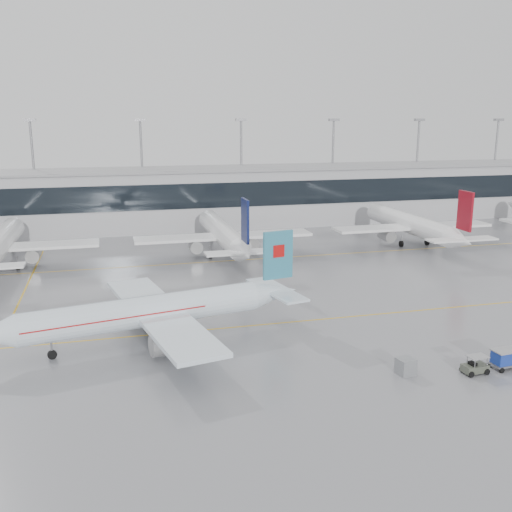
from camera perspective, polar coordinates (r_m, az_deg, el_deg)
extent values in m
plane|color=gray|center=(65.07, 2.66, -6.69)|extent=(320.00, 320.00, 0.00)
cube|color=gold|center=(65.06, 2.66, -6.69)|extent=(120.00, 0.25, 0.01)
cube|color=gold|center=(92.91, -2.77, -0.48)|extent=(120.00, 0.25, 0.01)
cube|color=gold|center=(77.59, -22.65, -4.38)|extent=(0.25, 60.00, 0.01)
cube|color=#A9A9AD|center=(122.77, -5.86, 5.76)|extent=(180.00, 15.00, 12.00)
cube|color=black|center=(115.18, -5.30, 6.01)|extent=(180.00, 0.20, 5.00)
cube|color=gray|center=(122.10, -5.93, 8.64)|extent=(182.00, 16.00, 0.40)
cylinder|color=gray|center=(127.70, -21.27, 7.47)|extent=(0.50, 0.50, 22.00)
cube|color=gray|center=(127.18, -21.71, 12.53)|extent=(2.40, 1.00, 0.60)
cylinder|color=gray|center=(127.03, -11.29, 8.10)|extent=(0.50, 0.50, 22.00)
cube|color=gray|center=(126.51, -11.53, 13.19)|extent=(2.40, 1.00, 0.60)
cylinder|color=gray|center=(130.13, -1.48, 8.47)|extent=(0.50, 0.50, 22.00)
cube|color=gray|center=(129.62, -1.51, 13.46)|extent=(2.40, 1.00, 0.60)
cylinder|color=gray|center=(136.74, 7.64, 8.61)|extent=(0.50, 0.50, 22.00)
cube|color=gray|center=(136.26, 7.80, 13.34)|extent=(2.40, 1.00, 0.60)
cylinder|color=gray|center=(146.39, 15.75, 8.54)|extent=(0.50, 0.50, 22.00)
cube|color=gray|center=(145.94, 16.04, 12.96)|extent=(2.40, 1.00, 0.60)
cylinder|color=gray|center=(158.53, 22.73, 8.35)|extent=(0.50, 0.50, 22.00)
cube|color=gray|center=(158.11, 23.11, 12.42)|extent=(2.40, 1.00, 0.60)
cylinder|color=white|center=(59.35, -11.08, -5.49)|extent=(24.53, 8.11, 3.20)
cone|color=white|center=(64.59, 1.86, -3.67)|extent=(6.14, 4.28, 3.20)
cube|color=white|center=(59.86, -9.67, -5.67)|extent=(10.29, 26.88, 0.45)
cube|color=white|center=(64.59, 2.02, -3.39)|extent=(4.82, 10.52, 0.25)
cube|color=teal|center=(63.63, 2.21, 0.11)|extent=(3.60, 1.08, 5.46)
cylinder|color=gray|center=(55.94, -8.67, -8.67)|extent=(3.95, 2.79, 2.10)
cylinder|color=gray|center=(64.60, -11.29, -5.70)|extent=(3.95, 2.79, 2.10)
cylinder|color=gray|center=(58.64, -19.76, -8.67)|extent=(0.20, 0.20, 1.34)
cylinder|color=black|center=(58.89, -19.71, -9.27)|extent=(0.94, 0.48, 0.90)
cylinder|color=gray|center=(58.41, -7.91, -7.95)|extent=(0.24, 0.24, 1.34)
cylinder|color=black|center=(58.65, -7.89, -8.56)|extent=(1.17, 0.67, 1.10)
cylinder|color=gray|center=(63.06, -9.42, -6.36)|extent=(0.24, 0.24, 1.34)
cylinder|color=black|center=(63.29, -9.40, -6.93)|extent=(1.17, 0.67, 1.10)
cube|color=#B70F0F|center=(63.52, 2.21, 0.52)|extent=(1.46, 0.73, 1.40)
cube|color=#B70F0F|center=(58.65, -13.93, -5.67)|extent=(18.28, 6.84, 0.12)
cylinder|color=white|center=(96.65, -24.21, 1.19)|extent=(3.59, 27.36, 3.59)
cone|color=white|center=(111.86, -22.94, 2.85)|extent=(3.59, 4.00, 3.59)
cylinder|color=gray|center=(95.34, -21.36, 0.13)|extent=(2.10, 3.60, 2.10)
cylinder|color=gray|center=(107.47, -23.18, 1.03)|extent=(0.20, 0.20, 1.56)
cylinder|color=black|center=(107.63, -23.14, 0.62)|extent=(0.30, 0.90, 0.90)
cylinder|color=gray|center=(94.33, -22.76, -0.49)|extent=(0.24, 0.24, 1.56)
cylinder|color=black|center=(94.51, -22.72, -0.95)|extent=(0.45, 1.10, 1.10)
cylinder|color=white|center=(96.87, -3.40, 2.40)|extent=(3.59, 27.36, 3.59)
cone|color=white|center=(112.05, -4.95, 3.89)|extent=(3.59, 4.00, 3.59)
cone|color=white|center=(81.12, -1.15, 0.22)|extent=(3.59, 5.60, 3.59)
cube|color=white|center=(95.50, -3.22, 1.99)|extent=(29.64, 5.00, 0.45)
cube|color=white|center=(80.86, -1.12, 0.40)|extent=(11.40, 2.80, 0.25)
cube|color=#0D1545|center=(79.75, -1.10, 3.55)|extent=(0.35, 3.60, 6.12)
cylinder|color=gray|center=(95.51, -6.09, 1.02)|extent=(2.10, 3.60, 2.10)
cylinder|color=gray|center=(97.31, -0.49, 1.33)|extent=(2.10, 3.60, 2.10)
cylinder|color=gray|center=(107.67, -4.48, 2.11)|extent=(0.20, 0.20, 1.56)
cylinder|color=black|center=(107.83, -4.47, 1.71)|extent=(0.30, 0.90, 0.90)
cylinder|color=gray|center=(94.52, -4.63, 0.56)|extent=(0.24, 0.24, 1.56)
cylinder|color=black|center=(94.70, -4.62, 0.10)|extent=(0.45, 1.10, 1.10)
cylinder|color=gray|center=(95.51, -1.56, 0.74)|extent=(0.24, 0.24, 1.56)
cylinder|color=black|center=(95.69, -1.55, 0.28)|extent=(0.45, 1.10, 1.10)
cylinder|color=white|center=(108.98, 15.00, 3.21)|extent=(3.59, 27.36, 3.59)
cone|color=white|center=(122.67, 11.43, 4.51)|extent=(3.59, 4.00, 3.59)
cone|color=white|center=(95.25, 19.81, 1.42)|extent=(3.59, 5.60, 3.59)
cube|color=white|center=(107.77, 15.37, 2.85)|extent=(29.64, 5.00, 0.45)
cube|color=white|center=(95.03, 19.89, 1.57)|extent=(11.40, 2.80, 0.25)
cube|color=maroon|center=(94.09, 20.18, 4.26)|extent=(0.35, 3.60, 6.12)
cylinder|color=gray|center=(106.20, 12.93, 2.02)|extent=(2.10, 3.60, 2.10)
cylinder|color=gray|center=(110.90, 17.35, 2.22)|extent=(2.10, 3.60, 2.10)
cylinder|color=gray|center=(118.69, 12.42, 2.91)|extent=(0.20, 0.20, 1.56)
cylinder|color=black|center=(118.83, 12.40, 2.54)|extent=(0.30, 0.90, 0.90)
cylinder|color=gray|center=(106.04, 14.34, 1.61)|extent=(0.24, 0.24, 1.56)
cylinder|color=black|center=(106.20, 14.32, 1.20)|extent=(0.45, 1.10, 1.10)
cylinder|color=gray|center=(108.62, 16.75, 1.73)|extent=(0.24, 0.24, 1.56)
cylinder|color=black|center=(108.77, 16.73, 1.33)|extent=(0.45, 1.10, 1.10)
cube|color=#44493D|center=(56.23, 21.03, -10.41)|extent=(2.36, 1.40, 0.66)
cube|color=gray|center=(55.92, 21.28, -9.33)|extent=(1.89, 1.36, 0.06)
cube|color=black|center=(55.89, 20.84, -10.07)|extent=(0.53, 0.79, 0.38)
cylinder|color=gray|center=(57.30, 22.36, -10.13)|extent=(1.14, 0.16, 0.08)
cylinder|color=gray|center=(55.32, 21.05, -10.06)|extent=(0.08, 0.08, 0.85)
cylinder|color=gray|center=(56.05, 20.37, -9.69)|extent=(0.08, 0.08, 0.85)
cylinder|color=gray|center=(56.14, 22.11, -9.81)|extent=(0.08, 0.08, 0.85)
cylinder|color=gray|center=(56.86, 21.42, -9.45)|extent=(0.08, 0.08, 0.85)
cylinder|color=black|center=(55.38, 20.72, -11.03)|extent=(0.58, 0.23, 0.57)
cylinder|color=black|center=(56.24, 19.92, -10.57)|extent=(0.58, 0.23, 0.57)
cylinder|color=black|center=(56.42, 22.09, -10.69)|extent=(0.58, 0.23, 0.57)
cylinder|color=black|center=(57.27, 21.29, -10.25)|extent=(0.58, 0.23, 0.57)
cube|color=gray|center=(58.51, 23.79, -9.80)|extent=(3.08, 1.71, 0.18)
cube|color=#183397|center=(58.25, 23.85, -9.17)|extent=(2.88, 1.59, 1.19)
cube|color=gray|center=(58.02, 23.91, -8.58)|extent=(3.09, 1.81, 0.10)
cylinder|color=black|center=(57.33, 23.37, -10.46)|extent=(0.51, 0.22, 0.50)
cylinder|color=black|center=(58.33, 22.39, -9.95)|extent=(0.51, 0.22, 0.50)
cylinder|color=black|center=(59.85, 24.15, -9.52)|extent=(0.51, 0.22, 0.50)
cube|color=gray|center=(54.09, 14.75, -10.63)|extent=(1.71, 1.62, 1.50)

